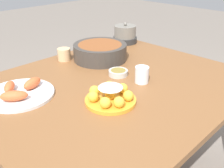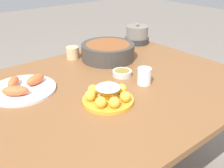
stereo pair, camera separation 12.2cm
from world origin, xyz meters
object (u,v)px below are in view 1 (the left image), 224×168
at_px(dining_table, 113,96).
at_px(cake_plate, 110,96).
at_px(serving_bowl, 100,51).
at_px(cup_near, 142,75).
at_px(cup_far, 64,54).
at_px(sauce_bowl, 118,73).
at_px(warming_pot, 125,34).
at_px(seafood_platter, 19,93).

relative_size(dining_table, cake_plate, 5.83).
xyz_separation_m(serving_bowl, cup_near, (-0.08, -0.39, -0.01)).
bearing_deg(cup_far, sauce_bowl, -80.38).
bearing_deg(dining_table, cup_near, -44.02).
distance_m(dining_table, warming_pot, 0.71).
bearing_deg(cake_plate, sauce_bowl, 36.63).
height_order(serving_bowl, sauce_bowl, serving_bowl).
bearing_deg(dining_table, cup_far, 87.80).
distance_m(serving_bowl, warming_pot, 0.39).
bearing_deg(warming_pot, serving_bowl, -160.87).
distance_m(serving_bowl, cup_near, 0.40).
height_order(sauce_bowl, cup_far, cup_far).
bearing_deg(warming_pot, cake_plate, -142.07).
relative_size(cake_plate, cup_near, 2.70).
bearing_deg(dining_table, warming_pot, 37.15).
bearing_deg(cake_plate, cup_far, 73.55).
bearing_deg(cake_plate, seafood_platter, 126.67).
distance_m(dining_table, cup_far, 0.45).
bearing_deg(warming_pot, cup_near, -130.89).
bearing_deg(cup_far, seafood_platter, -151.31).
height_order(sauce_bowl, cup_near, cup_near).
bearing_deg(sauce_bowl, cup_near, -82.18).
distance_m(serving_bowl, seafood_platter, 0.59).
bearing_deg(cup_far, warming_pot, -2.17).
height_order(cup_near, warming_pot, warming_pot).
xyz_separation_m(sauce_bowl, seafood_platter, (-0.49, 0.16, 0.00)).
xyz_separation_m(dining_table, seafood_platter, (-0.40, 0.21, 0.10)).
distance_m(cake_plate, cup_near, 0.26).
xyz_separation_m(sauce_bowl, warming_pot, (0.47, 0.37, 0.04)).
bearing_deg(cake_plate, dining_table, 40.65).
bearing_deg(cup_near, serving_bowl, 78.88).
bearing_deg(cup_far, dining_table, -92.20).
bearing_deg(seafood_platter, cake_plate, -53.33).
bearing_deg(cup_far, serving_bowl, -42.48).
distance_m(dining_table, cake_plate, 0.23).
relative_size(sauce_bowl, warming_pot, 0.59).
bearing_deg(warming_pot, dining_table, -142.85).
distance_m(cake_plate, cup_far, 0.59).
relative_size(serving_bowl, cup_far, 4.13).
bearing_deg(seafood_platter, dining_table, -27.39).
relative_size(sauce_bowl, seafood_platter, 0.33).
distance_m(cup_near, warming_pot, 0.68).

